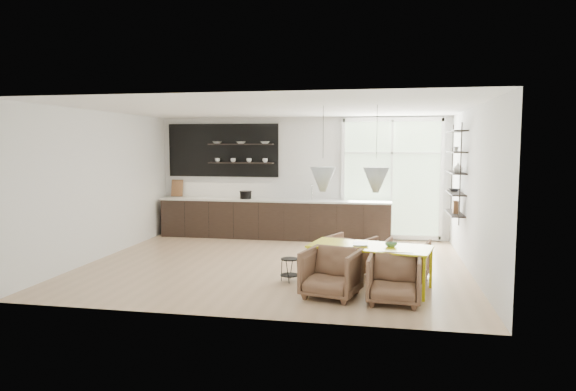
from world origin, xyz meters
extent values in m
cube|color=tan|center=(0.00, 0.00, -0.01)|extent=(7.00, 6.00, 0.01)
cube|color=silver|center=(0.00, 3.00, 1.45)|extent=(7.00, 0.02, 2.90)
cube|color=silver|center=(-3.50, 0.00, 1.45)|extent=(0.02, 6.00, 2.90)
cube|color=silver|center=(3.50, 0.00, 1.45)|extent=(0.02, 6.00, 2.90)
cube|color=white|center=(0.00, 0.00, 2.90)|extent=(7.00, 6.00, 0.01)
cube|color=#B2D1A5|center=(2.15, 2.97, 1.45)|extent=(2.20, 0.02, 2.70)
cube|color=white|center=(2.15, 2.94, 1.45)|extent=(2.30, 0.08, 2.80)
cone|color=silver|center=(0.95, -0.50, 1.65)|extent=(0.44, 0.44, 0.42)
cone|color=silver|center=(1.85, -0.50, 1.65)|extent=(0.44, 0.44, 0.42)
cylinder|color=black|center=(0.95, -0.50, 2.46)|extent=(0.01, 0.01, 0.89)
cylinder|color=black|center=(1.85, -0.50, 2.46)|extent=(0.01, 0.01, 0.89)
cube|color=black|center=(-0.60, 2.67, 0.45)|extent=(5.50, 0.65, 0.90)
cube|color=#BBBBB6|center=(-0.60, 2.67, 0.92)|extent=(5.54, 0.69, 0.04)
cube|color=silver|center=(-0.60, 2.98, 1.20)|extent=(5.50, 0.02, 0.55)
cube|color=black|center=(-1.95, 2.96, 2.10)|extent=(2.80, 0.06, 1.30)
cube|color=black|center=(-1.45, 2.82, 2.25)|extent=(1.60, 0.28, 0.03)
cube|color=black|center=(-1.45, 2.82, 1.80)|extent=(1.60, 0.28, 0.03)
cube|color=brown|center=(-3.15, 2.90, 1.15)|extent=(0.30, 0.10, 0.42)
cylinder|color=silver|center=(0.30, 2.77, 1.12)|extent=(0.02, 0.02, 0.40)
imported|color=white|center=(-2.05, 2.82, 2.29)|extent=(0.22, 0.22, 0.05)
imported|color=white|center=(-1.45, 2.82, 2.29)|extent=(0.22, 0.22, 0.05)
imported|color=white|center=(-0.85, 2.82, 2.29)|extent=(0.22, 0.22, 0.05)
imported|color=white|center=(-2.05, 2.82, 1.86)|extent=(0.12, 0.12, 0.10)
imported|color=white|center=(-1.65, 2.82, 1.86)|extent=(0.12, 0.12, 0.10)
imported|color=white|center=(-1.25, 2.82, 1.86)|extent=(0.12, 0.12, 0.10)
imported|color=white|center=(-0.85, 2.82, 1.86)|extent=(0.12, 0.12, 0.10)
cylinder|color=black|center=(-1.30, 2.66, 1.02)|extent=(0.28, 0.28, 0.17)
cube|color=black|center=(3.36, 0.60, 1.70)|extent=(0.02, 0.02, 1.90)
cube|color=black|center=(3.36, 1.80, 1.70)|extent=(0.02, 0.02, 1.90)
cube|color=black|center=(3.36, 1.20, 0.90)|extent=(0.26, 1.20, 0.02)
cube|color=black|center=(3.36, 1.20, 1.30)|extent=(0.26, 1.20, 0.02)
cube|color=black|center=(3.36, 1.20, 1.70)|extent=(0.26, 1.20, 0.02)
cube|color=black|center=(3.36, 1.20, 2.10)|extent=(0.26, 1.20, 0.03)
cube|color=black|center=(3.36, 1.20, 2.50)|extent=(0.26, 1.20, 0.03)
imported|color=white|center=(3.36, 0.95, 1.81)|extent=(0.18, 0.18, 0.19)
imported|color=#333338|center=(3.36, 1.40, 1.34)|extent=(0.22, 0.22, 0.05)
imported|color=white|center=(3.36, 1.30, 2.16)|extent=(0.10, 0.10, 0.09)
cube|color=brown|center=(3.36, 1.10, 1.03)|extent=(0.10, 0.18, 0.24)
cube|color=#D9D10A|center=(1.79, -1.27, 0.66)|extent=(1.99, 1.21, 0.03)
cube|color=#D9D10A|center=(0.84, -1.45, 0.32)|extent=(0.05, 0.05, 0.65)
cube|color=#D9D10A|center=(1.00, -0.72, 0.32)|extent=(0.05, 0.05, 0.65)
cube|color=#D9D10A|center=(2.57, -1.82, 0.32)|extent=(0.05, 0.05, 0.65)
cube|color=#D9D10A|center=(2.73, -1.09, 0.32)|extent=(0.05, 0.05, 0.65)
imported|color=brown|center=(1.43, -0.48, 0.34)|extent=(0.98, 0.99, 0.69)
imported|color=brown|center=(2.38, -0.58, 0.33)|extent=(0.85, 0.87, 0.66)
imported|color=brown|center=(1.24, -1.85, 0.36)|extent=(0.94, 0.95, 0.72)
imported|color=brown|center=(2.15, -1.98, 0.34)|extent=(0.78, 0.80, 0.69)
cylinder|color=black|center=(0.48, -1.11, 0.37)|extent=(0.29, 0.29, 0.02)
cylinder|color=black|center=(0.48, -1.11, 0.11)|extent=(0.30, 0.30, 0.01)
cylinder|color=black|center=(0.62, -1.12, 0.19)|extent=(0.01, 0.01, 0.37)
cylinder|color=black|center=(0.49, -0.98, 0.19)|extent=(0.01, 0.01, 0.37)
cylinder|color=black|center=(0.35, -1.11, 0.19)|extent=(0.01, 0.01, 0.37)
cylinder|color=black|center=(0.48, -1.25, 0.19)|extent=(0.01, 0.01, 0.37)
imported|color=white|center=(1.53, -1.26, 0.69)|extent=(0.24, 0.32, 0.03)
imported|color=#5B8C5E|center=(2.11, -1.29, 0.71)|extent=(0.19, 0.19, 0.06)
camera|label=1|loc=(1.99, -9.24, 2.25)|focal=32.00mm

